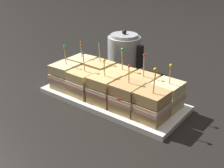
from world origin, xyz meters
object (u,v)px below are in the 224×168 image
at_px(sandwich_back_right, 143,87).
at_px(sandwich_front_right, 127,97).
at_px(sandwich_front_far_right, 152,105).
at_px(sandwich_back_left, 100,74).
at_px(sandwich_front_far_left, 65,76).
at_px(sandwich_front_center, 104,89).
at_px(serving_platter, 112,99).
at_px(kettle_steel, 124,54).
at_px(sandwich_back_center, 120,81).
at_px(sandwich_front_left, 83,83).
at_px(sandwich_back_far_right, 167,95).
at_px(sandwich_back_far_left, 82,69).

bearing_deg(sandwich_back_right, sandwich_front_right, -90.23).
height_order(sandwich_front_far_right, sandwich_back_left, sandwich_front_far_right).
bearing_deg(sandwich_front_far_left, sandwich_front_right, 0.04).
relative_size(sandwich_front_center, sandwich_back_right, 0.91).
bearing_deg(serving_platter, sandwich_back_left, 153.59).
relative_size(sandwich_back_right, kettle_steel, 0.88).
bearing_deg(sandwich_front_center, sandwich_back_left, 135.14).
bearing_deg(sandwich_back_center, sandwich_front_left, -134.89).
height_order(sandwich_front_center, sandwich_back_center, sandwich_back_center).
bearing_deg(kettle_steel, sandwich_front_left, -83.81).
bearing_deg(kettle_steel, sandwich_back_far_right, -32.95).
distance_m(sandwich_front_far_right, sandwich_back_far_right, 0.10).
distance_m(sandwich_front_center, kettle_steel, 0.33).
bearing_deg(sandwich_back_far_left, sandwich_front_right, -18.39).
bearing_deg(sandwich_front_far_left, sandwich_back_center, 26.71).
distance_m(sandwich_front_right, sandwich_back_left, 0.21).
bearing_deg(kettle_steel, sandwich_back_far_left, -106.20).
height_order(serving_platter, sandwich_back_center, sandwich_back_center).
relative_size(sandwich_front_far_right, sandwich_back_far_right, 1.10).
relative_size(sandwich_front_center, sandwich_front_far_right, 0.89).
bearing_deg(sandwich_front_far_right, sandwich_front_center, -179.85).
height_order(sandwich_back_far_left, sandwich_back_far_right, same).
relative_size(sandwich_front_left, sandwich_back_far_left, 1.02).
distance_m(sandwich_front_far_right, sandwich_back_left, 0.30).
distance_m(sandwich_back_left, sandwich_back_right, 0.19).
xyz_separation_m(sandwich_back_right, kettle_steel, (-0.23, 0.21, 0.02)).
bearing_deg(sandwich_front_center, kettle_steel, 113.02).
bearing_deg(sandwich_front_far_right, sandwich_back_left, 161.64).
distance_m(sandwich_front_far_right, kettle_steel, 0.44).
distance_m(sandwich_back_far_left, sandwich_back_center, 0.19).
height_order(sandwich_front_right, sandwich_back_left, sandwich_back_left).
xyz_separation_m(sandwich_front_right, sandwich_back_center, (-0.10, 0.09, -0.00)).
bearing_deg(sandwich_back_left, sandwich_back_right, 0.59).
distance_m(sandwich_front_left, sandwich_front_center, 0.10).
bearing_deg(sandwich_back_left, sandwich_front_center, -44.86).
bearing_deg(sandwich_back_left, kettle_steel, 99.26).
distance_m(sandwich_back_right, sandwich_back_far_right, 0.10).
xyz_separation_m(sandwich_front_left, sandwich_front_center, (0.10, 0.00, 0.00)).
distance_m(sandwich_front_right, sandwich_back_far_right, 0.13).
bearing_deg(sandwich_front_far_left, sandwich_front_left, -0.48).
distance_m(sandwich_front_left, sandwich_back_left, 0.09).
bearing_deg(serving_platter, sandwich_back_center, 91.86).
xyz_separation_m(sandwich_front_far_left, kettle_steel, (0.06, 0.30, 0.02)).
xyz_separation_m(sandwich_front_left, sandwich_back_far_right, (0.29, 0.10, 0.00)).
bearing_deg(sandwich_back_far_left, kettle_steel, 73.80).
height_order(serving_platter, sandwich_back_far_left, sandwich_back_far_left).
height_order(sandwich_front_far_left, sandwich_front_left, sandwich_front_far_left).
distance_m(sandwich_back_center, sandwich_back_far_right, 0.19).
distance_m(sandwich_front_far_left, sandwich_back_center, 0.21).
height_order(sandwich_front_far_right, sandwich_back_far_right, sandwich_front_far_right).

